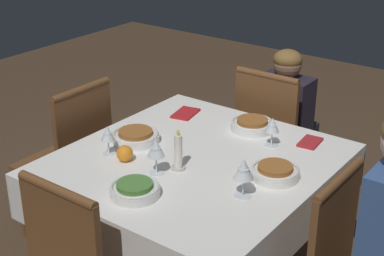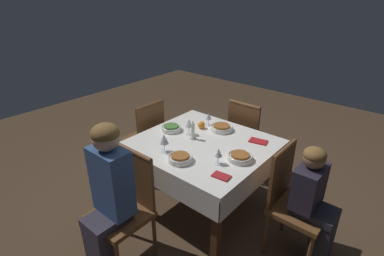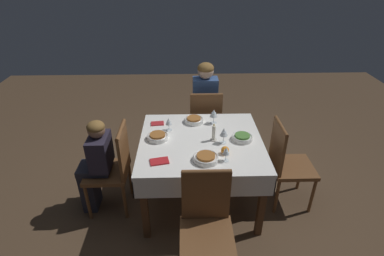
% 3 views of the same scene
% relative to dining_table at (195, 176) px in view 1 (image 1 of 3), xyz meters
% --- Properties ---
extents(dining_table, '(1.18, 1.11, 0.75)m').
position_rel_dining_table_xyz_m(dining_table, '(0.00, 0.00, 0.00)').
color(dining_table, white).
rests_on(dining_table, ground_plane).
extents(chair_west, '(0.41, 0.41, 0.93)m').
position_rel_dining_table_xyz_m(chair_west, '(-0.86, -0.07, -0.15)').
color(chair_west, brown).
rests_on(chair_west, ground_plane).
extents(chair_south, '(0.41, 0.41, 0.93)m').
position_rel_dining_table_xyz_m(chair_south, '(-0.00, -0.82, -0.15)').
color(chair_south, brown).
rests_on(chair_south, ground_plane).
extents(person_child_dark, '(0.33, 0.30, 1.01)m').
position_rel_dining_table_xyz_m(person_child_dark, '(-1.03, -0.07, -0.10)').
color(person_child_dark, '#282833').
rests_on(person_child_dark, ground_plane).
extents(bowl_north, '(0.20, 0.20, 0.06)m').
position_rel_dining_table_xyz_m(bowl_north, '(-0.06, 0.37, 0.12)').
color(bowl_north, white).
rests_on(bowl_north, dining_table).
extents(wine_glass_north, '(0.08, 0.08, 0.16)m').
position_rel_dining_table_xyz_m(wine_glass_north, '(0.15, 0.34, 0.20)').
color(wine_glass_north, white).
rests_on(wine_glass_north, dining_table).
extents(bowl_west, '(0.21, 0.21, 0.06)m').
position_rel_dining_table_xyz_m(bowl_west, '(-0.42, 0.04, 0.12)').
color(bowl_west, white).
rests_on(bowl_west, dining_table).
extents(wine_glass_west, '(0.06, 0.06, 0.14)m').
position_rel_dining_table_xyz_m(wine_glass_west, '(-0.32, 0.20, 0.19)').
color(wine_glass_west, white).
rests_on(wine_glass_west, dining_table).
extents(bowl_east, '(0.20, 0.20, 0.06)m').
position_rel_dining_table_xyz_m(bowl_east, '(0.40, 0.00, 0.12)').
color(bowl_east, white).
rests_on(bowl_east, dining_table).
extents(wine_glass_east, '(0.07, 0.07, 0.16)m').
position_rel_dining_table_xyz_m(wine_glass_east, '(0.21, -0.05, 0.20)').
color(wine_glass_east, white).
rests_on(wine_glass_east, dining_table).
extents(bowl_south, '(0.22, 0.22, 0.06)m').
position_rel_dining_table_xyz_m(bowl_south, '(0.02, -0.33, 0.12)').
color(bowl_south, white).
rests_on(bowl_south, dining_table).
extents(wine_glass_south, '(0.06, 0.06, 0.14)m').
position_rel_dining_table_xyz_m(wine_glass_south, '(0.20, -0.34, 0.19)').
color(wine_glass_south, white).
rests_on(wine_glass_south, dining_table).
extents(candle_centerpiece, '(0.06, 0.06, 0.18)m').
position_rel_dining_table_xyz_m(candle_centerpiece, '(0.12, -0.00, 0.16)').
color(candle_centerpiece, beige).
rests_on(candle_centerpiece, dining_table).
extents(orange_fruit, '(0.07, 0.07, 0.07)m').
position_rel_dining_table_xyz_m(orange_fruit, '(0.20, -0.23, 0.13)').
color(orange_fruit, orange).
rests_on(orange_fruit, dining_table).
extents(napkin_red_folded, '(0.14, 0.10, 0.01)m').
position_rel_dining_table_xyz_m(napkin_red_folded, '(-0.45, 0.34, 0.09)').
color(napkin_red_folded, '#AD2328').
rests_on(napkin_red_folded, dining_table).
extents(napkin_spare_side, '(0.18, 0.13, 0.01)m').
position_rel_dining_table_xyz_m(napkin_spare_side, '(-0.38, -0.34, 0.09)').
color(napkin_spare_side, red).
rests_on(napkin_spare_side, dining_table).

